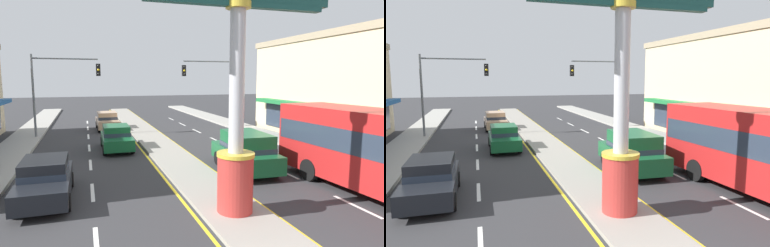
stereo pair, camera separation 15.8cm
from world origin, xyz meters
TOP-DOWN VIEW (x-y plane):
  - median_strip at (0.00, 18.00)m, footprint 2.21×52.00m
  - sidewalk_left at (-8.86, 16.00)m, footprint 2.32×60.00m
  - sidewalk_right at (8.86, 16.00)m, footprint 2.32×60.00m
  - lane_markings at (0.00, 16.65)m, footprint 8.95×52.00m
  - district_sign at (-0.00, 5.45)m, footprint 6.33×1.22m
  - traffic_light_left_side at (-6.34, 22.57)m, footprint 4.86×0.46m
  - traffic_light_right_side at (6.34, 23.17)m, footprint 4.86×0.46m
  - sedan_near_right_lane at (-2.76, 25.63)m, footprint 1.89×4.33m
  - suv_far_right_lane at (2.75, 10.13)m, footprint 2.15×4.69m
  - sedan_near_left_lane at (-6.06, 8.87)m, footprint 1.85×4.31m
  - sedan_mid_left_lane at (-2.76, 16.95)m, footprint 1.86×4.31m

SIDE VIEW (x-z plane):
  - lane_markings at x=0.00m, z-range 0.00..0.01m
  - median_strip at x=0.00m, z-range 0.00..0.14m
  - sidewalk_left at x=-8.86m, z-range 0.00..0.18m
  - sidewalk_right at x=8.86m, z-range 0.00..0.18m
  - sedan_near_right_lane at x=-2.76m, z-range 0.02..1.55m
  - sedan_near_left_lane at x=-6.06m, z-range 0.02..1.55m
  - sedan_mid_left_lane at x=-2.76m, z-range 0.02..1.55m
  - suv_far_right_lane at x=2.75m, z-range 0.03..1.93m
  - traffic_light_left_side at x=-6.34m, z-range 1.15..7.35m
  - traffic_light_right_side at x=6.34m, z-range 1.15..7.35m
  - district_sign at x=0.00m, z-range 0.36..8.62m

